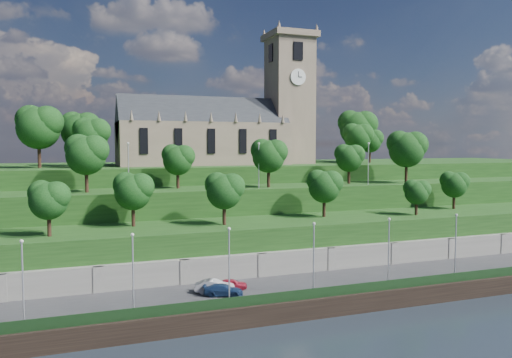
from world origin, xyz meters
name	(u,v)px	position (x,y,z in m)	size (l,w,h in m)	color
ground	(340,316)	(0.00, 0.00, 0.00)	(320.00, 320.00, 0.00)	black
promenade	(315,292)	(0.00, 6.00, 1.00)	(160.00, 12.00, 2.00)	#2D2D30
quay_wall	(340,306)	(0.00, -0.05, 1.10)	(160.00, 0.50, 2.20)	black
fence	(337,291)	(0.00, 0.60, 2.60)	(160.00, 0.10, 1.20)	#163216
retaining_wall	(295,268)	(0.00, 11.97, 2.50)	(160.00, 2.10, 5.00)	slate
embankment_lower	(278,248)	(0.00, 18.00, 4.00)	(160.00, 12.00, 8.00)	#183C14
embankment_upper	(252,223)	(0.00, 29.00, 6.00)	(160.00, 10.00, 12.00)	#183C14
hilltop	(218,200)	(0.00, 50.00, 7.50)	(160.00, 32.00, 15.00)	#183C14
church	(227,126)	(0.79, 45.98, 22.52)	(38.60, 12.35, 27.60)	#71604F
trees_lower	(261,189)	(-2.53, 18.19, 12.65)	(68.20, 8.68, 7.27)	black
trees_upper	(280,152)	(4.40, 27.89, 17.60)	(60.81, 8.47, 9.37)	black
trees_hilltop	(225,130)	(0.18, 45.41, 21.76)	(73.16, 16.68, 11.54)	black
lamp_posts_promenade	(314,253)	(-2.00, 2.50, 6.71)	(60.36, 0.36, 8.19)	#B2B2B7
lamp_posts_upper	(259,162)	(0.00, 26.00, 16.22)	(40.36, 0.36, 7.24)	#B2B2B7
car_left	(232,284)	(-10.29, 7.18, 2.62)	(1.46, 3.62, 1.23)	#AD1C31
car_middle	(215,286)	(-12.50, 6.57, 2.74)	(1.57, 4.50, 1.48)	#A2A1A5
car_right	(223,290)	(-11.89, 5.16, 2.64)	(1.80, 4.44, 1.29)	#16294D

